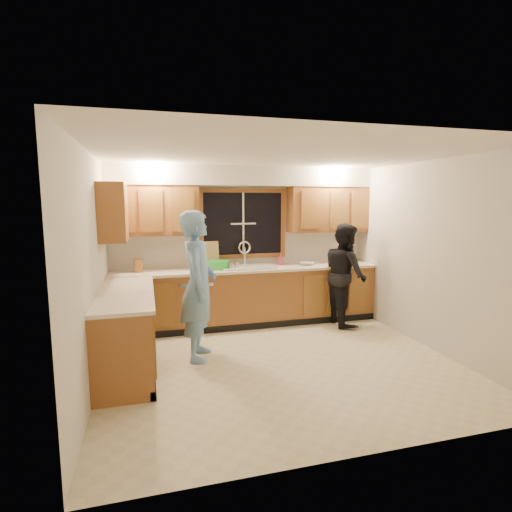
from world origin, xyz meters
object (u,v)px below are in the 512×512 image
Objects in this scene: dishwasher at (195,303)px; soap_bottle at (280,259)px; stove at (124,348)px; man at (198,286)px; bowl at (307,264)px; sink at (248,271)px; knife_block at (138,266)px; dish_crate at (218,265)px; woman at (345,274)px.

soap_bottle is (1.46, 0.18, 0.60)m from dishwasher.
man reaches higher than stove.
man is at bearing -149.51° from bowl.
sink is at bearing -24.91° from man.
knife_block is 1.18m from dish_crate.
bowl is at bearing 60.13° from woman.
sink is 2.92× the size of dish_crate.
woman reaches higher than stove.
woman is (2.35, -0.39, 0.40)m from dishwasher.
dish_crate is at bearing 178.52° from bowl.
man is 10.38× the size of soap_bottle.
dish_crate is at bearing -7.94° from man.
stove is at bearing -134.61° from sink.
dish_crate is (1.32, 1.81, 0.54)m from stove.
dishwasher is 3.71× the size of bowl.
dishwasher is 2.42m from woman.
soap_bottle reaches higher than dishwasher.
man is at bearing 36.31° from stove.
man is 9.44× the size of knife_block.
sink is 2.60m from stove.
knife_block is 0.67× the size of dish_crate.
soap_bottle is (-0.90, 0.56, 0.20)m from woman.
sink reaches higher than dish_crate.
man is 8.39× the size of bowl.
bowl reaches higher than stove.
knife_block is at bearing 86.46° from woman.
dish_crate is 1.65× the size of soap_bottle.
sink reaches higher than dishwasher.
man reaches higher than knife_block.
knife_block reaches higher than dish_crate.
knife_block is at bearing 178.10° from bowl.
knife_block is at bearing 176.57° from dishwasher.
sink reaches higher than stove.
man is at bearing -111.13° from dish_crate.
sink is 4.81× the size of soap_bottle.
man is (0.87, 0.64, 0.48)m from stove.
bowl is (1.84, -0.04, 0.54)m from dishwasher.
dish_crate is 1.33× the size of bowl.
dishwasher is 0.50× the size of woman.
dishwasher is at bearing 84.97° from woman.
bowl reaches higher than dishwasher.
sink is 1.55m from woman.
woman reaches higher than dish_crate.
woman reaches higher than knife_block.
dishwasher is 4.59× the size of soap_bottle.
stove is 0.55× the size of woman.
sink is 0.46× the size of man.
bowl is (0.99, -0.05, 0.08)m from sink.
man is (-0.93, -1.18, 0.06)m from sink.
soap_bottle is 0.81× the size of bowl.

